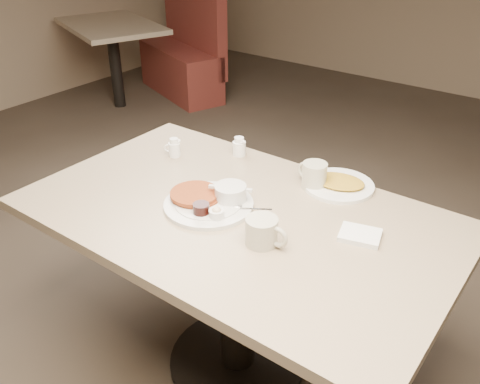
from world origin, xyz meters
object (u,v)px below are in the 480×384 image
Objects in this scene: diner_table at (237,251)px; creamer_right at (239,147)px; creamer_left at (174,148)px; booth_back_left at (178,52)px; main_plate at (211,200)px; hash_plate at (339,184)px; coffee_mug_near at (263,231)px; coffee_mug_far at (314,175)px.

creamer_right reaches higher than diner_table.
booth_back_left is at bearing 132.83° from creamer_left.
main_plate is 1.34× the size of hash_plate.
main_plate is at bearing -127.85° from hash_plate.
main_plate is 5.18× the size of creamer_right.
hash_plate is at bearing -0.03° from creamer_right.
coffee_mug_near is at bearing -46.66° from creamer_right.
coffee_mug_near is at bearing -92.88° from hash_plate.
coffee_mug_far is at bearing -38.22° from booth_back_left.
coffee_mug_near is at bearing -16.53° from main_plate.
hash_plate is at bearing 61.20° from diner_table.
creamer_right is 3.03m from booth_back_left.
main_plate is at bearing 163.47° from coffee_mug_near.
coffee_mug_near reaches higher than creamer_left.
booth_back_left reaches higher than hash_plate.
coffee_mug_far reaches higher than creamer_right.
creamer_left and creamer_right have the same top height.
coffee_mug_far is (0.22, 0.33, 0.03)m from main_plate.
main_plate reaches higher than diner_table.
creamer_left is (-0.60, -0.11, -0.01)m from coffee_mug_far.
creamer_left is at bearing 150.13° from main_plate.
booth_back_left is (-2.50, 2.38, -0.17)m from diner_table.
hash_plate is (0.68, 0.17, -0.02)m from creamer_left.
coffee_mug_far reaches higher than main_plate.
coffee_mug_near is 0.47× the size of hash_plate.
coffee_mug_far is (-0.05, 0.41, 0.00)m from coffee_mug_near.
hash_plate is at bearing 87.12° from coffee_mug_near.
main_plate is (-0.10, -0.02, 0.19)m from diner_table.
booth_back_left reaches higher than creamer_left.
diner_table is at bearing -118.80° from hash_plate.
main_plate reaches higher than hash_plate.
diner_table is 0.30m from coffee_mug_near.
creamer_right is at bearing 171.65° from coffee_mug_far.
hash_plate is (0.02, 0.47, -0.03)m from coffee_mug_near.
creamer_right reaches higher than hash_plate.
coffee_mug_far is (0.13, 0.31, 0.22)m from diner_table.
booth_back_left is (-2.62, 2.07, -0.39)m from coffee_mug_far.
booth_back_left is at bearing 136.41° from diner_table.
coffee_mug_near reaches higher than diner_table.
main_plate is at bearing -44.98° from booth_back_left.
creamer_right is (-0.45, 0.47, -0.01)m from coffee_mug_near.
booth_back_left is at bearing 141.78° from coffee_mug_far.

